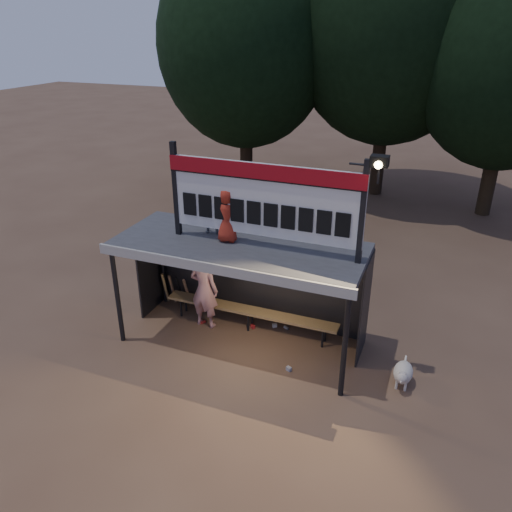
{
  "coord_description": "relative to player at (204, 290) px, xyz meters",
  "views": [
    {
      "loc": [
        3.61,
        -8.26,
        6.28
      ],
      "look_at": [
        0.2,
        0.4,
        1.9
      ],
      "focal_mm": 35.0,
      "sensor_mm": 36.0,
      "label": 1
    }
  ],
  "objects": [
    {
      "name": "ground",
      "position": [
        1.0,
        -0.31,
        -0.91
      ],
      "size": [
        80.0,
        80.0,
        0.0
      ],
      "primitive_type": "plane",
      "color": "brown",
      "rests_on": "ground"
    },
    {
      "name": "player",
      "position": [
        0.0,
        0.0,
        0.0
      ],
      "size": [
        0.69,
        0.48,
        1.82
      ],
      "primitive_type": "imported",
      "rotation": [
        0.0,
        0.0,
        3.07
      ],
      "color": "silver",
      "rests_on": "ground"
    },
    {
      "name": "child_a",
      "position": [
        0.23,
        0.04,
        1.92
      ],
      "size": [
        0.52,
        0.41,
        1.01
      ],
      "primitive_type": "imported",
      "rotation": [
        0.0,
        0.0,
        3.21
      ],
      "color": "gray",
      "rests_on": "dugout_shelter"
    },
    {
      "name": "child_b",
      "position": [
        0.74,
        -0.28,
        1.95
      ],
      "size": [
        0.55,
        0.38,
        1.08
      ],
      "primitive_type": "imported",
      "rotation": [
        0.0,
        0.0,
        3.21
      ],
      "color": "#AF2B1B",
      "rests_on": "dugout_shelter"
    },
    {
      "name": "dugout_shelter",
      "position": [
        1.0,
        -0.06,
        0.94
      ],
      "size": [
        5.1,
        2.08,
        2.32
      ],
      "color": "#3C3B3E",
      "rests_on": "ground"
    },
    {
      "name": "scoreboard_assembly",
      "position": [
        1.55,
        -0.32,
        2.41
      ],
      "size": [
        4.1,
        0.27,
        1.99
      ],
      "color": "black",
      "rests_on": "dugout_shelter"
    },
    {
      "name": "bench",
      "position": [
        1.0,
        0.24,
        -0.48
      ],
      "size": [
        4.0,
        0.35,
        0.48
      ],
      "color": "olive",
      "rests_on": "ground"
    },
    {
      "name": "tree_left",
      "position": [
        -3.0,
        9.69,
        4.6
      ],
      "size": [
        6.46,
        6.46,
        9.27
      ],
      "color": "black",
      "rests_on": "ground"
    },
    {
      "name": "tree_mid",
      "position": [
        2.0,
        11.19,
        5.26
      ],
      "size": [
        7.22,
        7.22,
        10.36
      ],
      "color": "#2F2115",
      "rests_on": "ground"
    },
    {
      "name": "dog",
      "position": [
        4.42,
        -0.51,
        -0.63
      ],
      "size": [
        0.36,
        0.81,
        0.49
      ],
      "color": "beige",
      "rests_on": "ground"
    },
    {
      "name": "bats",
      "position": [
        -1.04,
        0.51,
        -0.48
      ],
      "size": [
        0.68,
        0.35,
        0.84
      ],
      "color": "#A2814B",
      "rests_on": "ground"
    },
    {
      "name": "litter",
      "position": [
        1.32,
        0.07,
        -0.87
      ],
      "size": [
        2.48,
        1.49,
        0.08
      ],
      "color": "red",
      "rests_on": "ground"
    }
  ]
}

